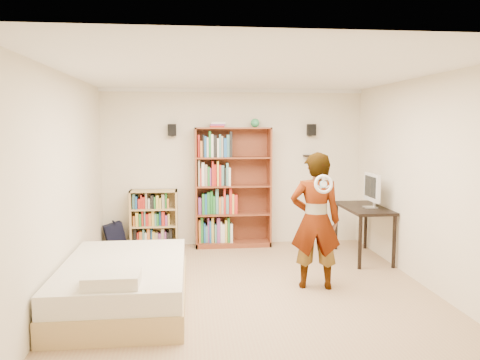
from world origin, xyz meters
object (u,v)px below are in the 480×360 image
object	(u,v)px
low_bookshelf	(154,219)
computer_desk	(363,232)
person	(315,221)
tall_bookshelf	(233,187)
daybed	(124,278)

from	to	relation	value
low_bookshelf	computer_desk	distance (m)	3.46
low_bookshelf	person	distance (m)	3.16
low_bookshelf	computer_desk	bearing A→B (deg)	-16.89
low_bookshelf	computer_desk	size ratio (longest dim) A/B	0.82
tall_bookshelf	daybed	bearing A→B (deg)	-120.56
daybed	person	distance (m)	2.44
tall_bookshelf	computer_desk	world-z (taller)	tall_bookshelf
low_bookshelf	daybed	size ratio (longest dim) A/B	0.46
tall_bookshelf	low_bookshelf	xyz separation A→B (m)	(-1.35, 0.04, -0.53)
computer_desk	daybed	world-z (taller)	computer_desk
tall_bookshelf	person	bearing A→B (deg)	-68.94
tall_bookshelf	low_bookshelf	distance (m)	1.45
daybed	person	bearing A→B (deg)	8.36
daybed	person	xyz separation A→B (m)	(2.35, 0.35, 0.56)
tall_bookshelf	daybed	size ratio (longest dim) A/B	0.95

